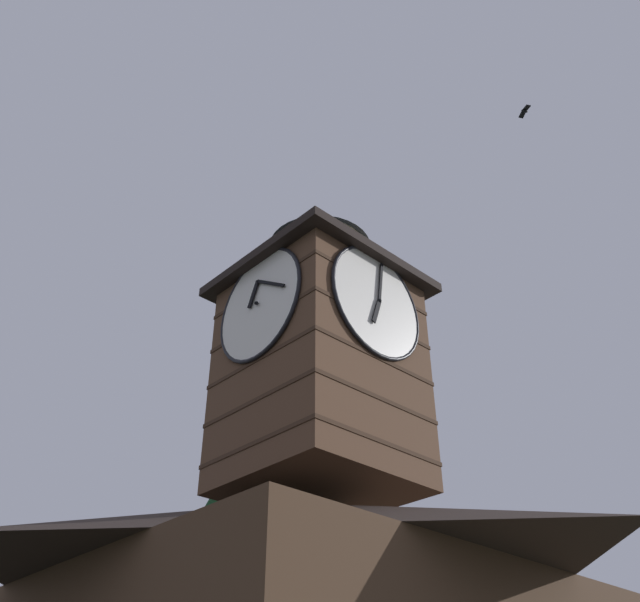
{
  "coord_description": "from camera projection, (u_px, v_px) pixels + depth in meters",
  "views": [
    {
      "loc": [
        8.69,
        10.86,
        2.08
      ],
      "look_at": [
        -2.58,
        -1.21,
        13.11
      ],
      "focal_mm": 39.6,
      "sensor_mm": 36.0,
      "label": 1
    }
  ],
  "objects": [
    {
      "name": "clock_tower",
      "position": [
        320.0,
        353.0,
        18.0
      ],
      "size": [
        4.66,
        4.66,
        8.49
      ],
      "color": "brown",
      "rests_on": "building_main"
    },
    {
      "name": "flying_bird_high",
      "position": [
        525.0,
        111.0,
        22.48
      ],
      "size": [
        0.39,
        0.55,
        0.12
      ],
      "color": "black"
    }
  ]
}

